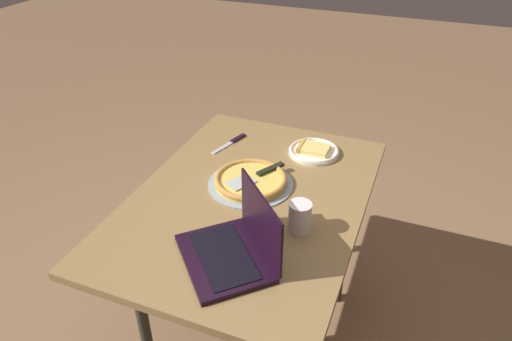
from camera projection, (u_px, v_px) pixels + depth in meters
The scene contains 7 objects.
ground_plane at pixel (251, 329), 2.16m from camera, with size 12.00×12.00×0.00m, color #8A6747.
dining_table at pixel (249, 213), 1.78m from camera, with size 1.19×0.84×0.77m.
laptop at pixel (235, 246), 1.44m from camera, with size 0.40×0.39×0.22m.
pizza_plate at pixel (314, 151), 2.00m from camera, with size 0.22×0.22×0.04m.
pizza_tray at pixel (251, 180), 1.79m from camera, with size 0.33×0.33×0.04m.
table_knife at pixel (232, 142), 2.08m from camera, with size 0.21×0.08×0.01m.
drink_cup at pixel (300, 217), 1.54m from camera, with size 0.08×0.08×0.11m.
Camera 1 is at (1.30, 0.54, 1.80)m, focal length 32.32 mm.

